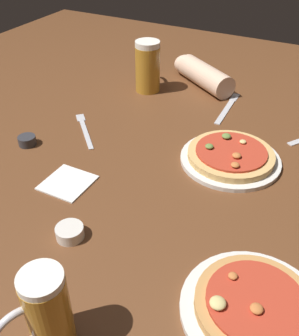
% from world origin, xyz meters
% --- Properties ---
extents(ground_plane, '(2.40, 2.40, 0.03)m').
position_xyz_m(ground_plane, '(0.00, 0.00, -0.01)').
color(ground_plane, brown).
extents(pizza_plate_near, '(0.26, 0.26, 0.05)m').
position_xyz_m(pizza_plate_near, '(0.35, -0.27, 0.02)').
color(pizza_plate_near, silver).
rests_on(pizza_plate_near, ground_plane).
extents(pizza_plate_far, '(0.27, 0.27, 0.05)m').
position_xyz_m(pizza_plate_far, '(0.17, 0.15, 0.02)').
color(pizza_plate_far, silver).
rests_on(pizza_plate_far, ground_plane).
extents(beer_mug_dark, '(0.11, 0.14, 0.18)m').
position_xyz_m(beer_mug_dark, '(-0.24, 0.45, 0.09)').
color(beer_mug_dark, '#B27A23').
rests_on(beer_mug_dark, ground_plane).
extents(beer_mug_amber, '(0.08, 0.12, 0.16)m').
position_xyz_m(beer_mug_amber, '(0.07, -0.48, 0.08)').
color(beer_mug_amber, '#B27A23').
rests_on(beer_mug_amber, ground_plane).
extents(ramekin_sauce, '(0.06, 0.06, 0.03)m').
position_xyz_m(ramekin_sauce, '(-0.05, -0.27, 0.01)').
color(ramekin_sauce, silver).
rests_on(ramekin_sauce, ground_plane).
extents(ramekin_butter, '(0.05, 0.05, 0.03)m').
position_xyz_m(ramekin_butter, '(-0.38, -0.04, 0.01)').
color(ramekin_butter, '#333338').
rests_on(ramekin_butter, ground_plane).
extents(napkin_folded, '(0.11, 0.12, 0.01)m').
position_xyz_m(napkin_folded, '(-0.16, -0.13, 0.00)').
color(napkin_folded, white).
rests_on(napkin_folded, ground_plane).
extents(fork_left, '(0.16, 0.17, 0.01)m').
position_xyz_m(fork_left, '(-0.28, 0.11, 0.00)').
color(fork_left, silver).
rests_on(fork_left, ground_plane).
extents(knife_spare, '(0.03, 0.24, 0.01)m').
position_xyz_m(knife_spare, '(0.06, 0.45, 0.00)').
color(knife_spare, silver).
rests_on(knife_spare, ground_plane).
extents(diner_arm, '(0.28, 0.21, 0.08)m').
position_xyz_m(diner_arm, '(-0.10, 0.59, 0.04)').
color(diner_arm, beige).
rests_on(diner_arm, ground_plane).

